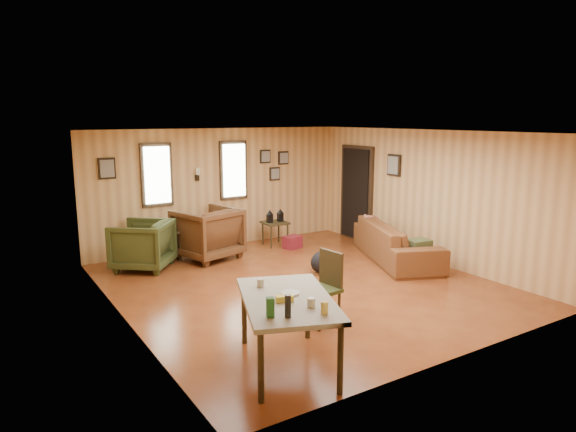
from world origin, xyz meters
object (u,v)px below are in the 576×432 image
side_table (275,221)px  recliner_green (142,243)px  end_table (164,240)px  sofa (397,236)px  dining_table (287,304)px  recliner_brown (207,231)px

side_table → recliner_green: bearing=-175.8°
recliner_green → end_table: bearing=161.1°
sofa → side_table: bearing=54.6°
end_table → recliner_green: bearing=-147.9°
recliner_green → end_table: recliner_green is taller
side_table → dining_table: (-2.58, -4.59, 0.18)m
recliner_brown → end_table: recliner_brown is taller
end_table → sofa: bearing=-32.1°
recliner_green → dining_table: dining_table is taller
recliner_green → side_table: recliner_green is taller
recliner_brown → end_table: 0.80m
sofa → recliner_green: bearing=87.8°
end_table → dining_table: dining_table is taller
sofa → recliner_green: size_ratio=2.56×
recliner_brown → dining_table: bearing=61.5°
recliner_brown → recliner_green: (-1.23, -0.02, -0.06)m
sofa → dining_table: size_ratio=1.39×
recliner_green → side_table: (2.81, 0.21, 0.05)m
end_table → dining_table: (-0.27, -4.69, 0.31)m
recliner_green → end_table: 0.59m
side_table → dining_table: bearing=-119.4°
sofa → recliner_brown: bearing=78.9°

